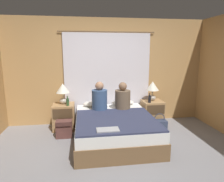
# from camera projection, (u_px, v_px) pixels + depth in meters

# --- Properties ---
(ground_plane) EXTENTS (16.00, 16.00, 0.00)m
(ground_plane) POSITION_uv_depth(u_px,v_px,m) (121.00, 159.00, 3.27)
(ground_plane) COLOR gray
(wall_back) EXTENTS (4.84, 0.06, 2.50)m
(wall_back) POSITION_uv_depth(u_px,v_px,m) (107.00, 72.00, 4.83)
(wall_back) COLOR tan
(wall_back) RESTS_ON ground_plane
(curtain_panel) EXTENTS (2.25, 0.02, 2.19)m
(curtain_panel) POSITION_uv_depth(u_px,v_px,m) (108.00, 79.00, 4.80)
(curtain_panel) COLOR silver
(curtain_panel) RESTS_ON ground_plane
(bed) EXTENTS (1.52, 1.93, 0.48)m
(bed) POSITION_uv_depth(u_px,v_px,m) (114.00, 128.00, 3.98)
(bed) COLOR brown
(bed) RESTS_ON ground_plane
(nightstand_left) EXTENTS (0.47, 0.47, 0.58)m
(nightstand_left) POSITION_uv_depth(u_px,v_px,m) (64.00, 117.00, 4.49)
(nightstand_left) COLOR #A87F51
(nightstand_left) RESTS_ON ground_plane
(nightstand_right) EXTENTS (0.47, 0.47, 0.58)m
(nightstand_right) POSITION_uv_depth(u_px,v_px,m) (152.00, 113.00, 4.79)
(nightstand_right) COLOR #A87F51
(nightstand_right) RESTS_ON ground_plane
(lamp_left) EXTENTS (0.30, 0.30, 0.46)m
(lamp_left) POSITION_uv_depth(u_px,v_px,m) (63.00, 90.00, 4.42)
(lamp_left) COLOR #B2A899
(lamp_left) RESTS_ON nightstand_left
(lamp_right) EXTENTS (0.30, 0.30, 0.46)m
(lamp_right) POSITION_uv_depth(u_px,v_px,m) (153.00, 88.00, 4.72)
(lamp_right) COLOR #B2A899
(lamp_right) RESTS_ON nightstand_right
(pillow_left) EXTENTS (0.54, 0.28, 0.12)m
(pillow_left) POSITION_uv_depth(u_px,v_px,m) (95.00, 104.00, 4.63)
(pillow_left) COLOR silver
(pillow_left) RESTS_ON bed
(pillow_right) EXTENTS (0.54, 0.28, 0.12)m
(pillow_right) POSITION_uv_depth(u_px,v_px,m) (123.00, 103.00, 4.73)
(pillow_right) COLOR silver
(pillow_right) RESTS_ON bed
(blanket_on_bed) EXTENTS (1.46, 1.35, 0.03)m
(blanket_on_bed) POSITION_uv_depth(u_px,v_px,m) (116.00, 120.00, 3.67)
(blanket_on_bed) COLOR #2D334C
(blanket_on_bed) RESTS_ON bed
(person_left_in_bed) EXTENTS (0.33, 0.33, 0.63)m
(person_left_in_bed) POSITION_uv_depth(u_px,v_px,m) (100.00, 99.00, 4.28)
(person_left_in_bed) COLOR #38517A
(person_left_in_bed) RESTS_ON bed
(person_right_in_bed) EXTENTS (0.33, 0.33, 0.60)m
(person_right_in_bed) POSITION_uv_depth(u_px,v_px,m) (123.00, 98.00, 4.35)
(person_right_in_bed) COLOR brown
(person_right_in_bed) RESTS_ON bed
(beer_bottle_on_left_stand) EXTENTS (0.06, 0.06, 0.22)m
(beer_bottle_on_left_stand) POSITION_uv_depth(u_px,v_px,m) (68.00, 102.00, 4.30)
(beer_bottle_on_left_stand) COLOR #2D4C28
(beer_bottle_on_left_stand) RESTS_ON nightstand_left
(beer_bottle_on_right_stand) EXTENTS (0.07, 0.07, 0.22)m
(beer_bottle_on_right_stand) POSITION_uv_depth(u_px,v_px,m) (149.00, 99.00, 4.57)
(beer_bottle_on_right_stand) COLOR black
(beer_bottle_on_right_stand) RESTS_ON nightstand_right
(laptop_on_bed) EXTENTS (0.36, 0.20, 0.02)m
(laptop_on_bed) POSITION_uv_depth(u_px,v_px,m) (108.00, 130.00, 3.15)
(laptop_on_bed) COLOR #9EA0A5
(laptop_on_bed) RESTS_ON blanket_on_bed
(backpack_on_floor) EXTENTS (0.32, 0.23, 0.36)m
(backpack_on_floor) POSITION_uv_depth(u_px,v_px,m) (64.00, 128.00, 4.07)
(backpack_on_floor) COLOR brown
(backpack_on_floor) RESTS_ON ground_plane
(handbag_on_floor) EXTENTS (0.32, 0.20, 0.40)m
(handbag_on_floor) POSITION_uv_depth(u_px,v_px,m) (159.00, 125.00, 4.43)
(handbag_on_floor) COLOR #333D56
(handbag_on_floor) RESTS_ON ground_plane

